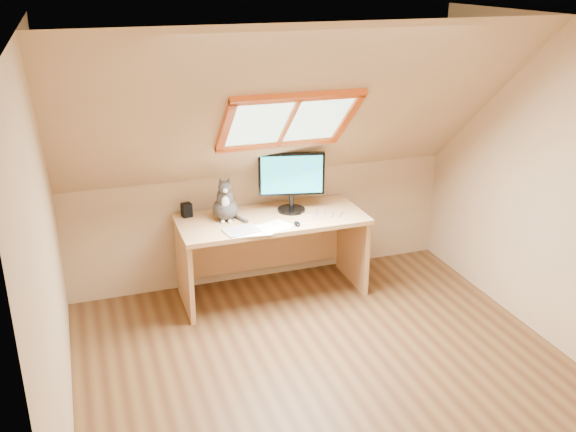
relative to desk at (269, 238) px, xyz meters
name	(u,v)px	position (x,y,z in m)	size (l,w,h in m)	color
ground	(336,381)	(0.03, -1.45, -0.50)	(3.50, 3.50, 0.00)	brown
room_shell	(349,192)	(0.03, -1.54, 0.93)	(3.52, 3.52, 2.41)	tan
desk	(269,238)	(0.00, 0.00, 0.00)	(1.59, 0.69, 0.72)	tan
monitor	(291,178)	(0.21, 0.01, 0.52)	(0.56, 0.24, 0.52)	black
cat	(225,204)	(-0.38, 0.01, 0.36)	(0.24, 0.28, 0.38)	#46403E
desk_speaker	(187,210)	(-0.67, 0.18, 0.28)	(0.08, 0.08, 0.12)	black
graphics_tablet	(241,231)	(-0.32, -0.29, 0.23)	(0.27, 0.19, 0.01)	#B2B2B7
mouse	(297,224)	(0.14, -0.31, 0.24)	(0.05, 0.09, 0.03)	black
papers	(264,230)	(-0.15, -0.33, 0.22)	(0.35, 0.30, 0.01)	white
cables	(319,216)	(0.39, -0.19, 0.23)	(0.51, 0.26, 0.01)	silver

